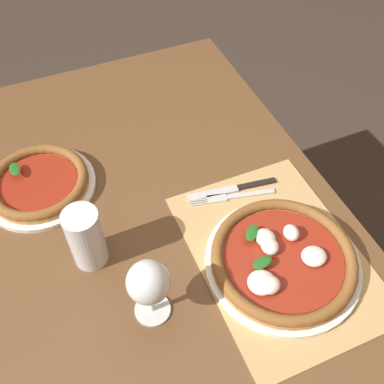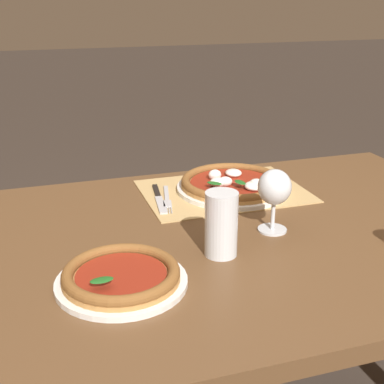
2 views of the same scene
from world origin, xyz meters
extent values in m
cube|color=brown|center=(0.00, 0.00, 0.72)|extent=(1.46, 0.95, 0.04)
cube|color=brown|center=(-0.67, -0.41, 0.35)|extent=(0.07, 0.07, 0.70)
cube|color=tan|center=(-0.08, -0.26, 0.74)|extent=(0.46, 0.33, 0.00)
cylinder|color=silver|center=(-0.11, -0.26, 0.75)|extent=(0.32, 0.32, 0.01)
cylinder|color=#B77F42|center=(-0.11, -0.26, 0.76)|extent=(0.30, 0.30, 0.01)
torus|color=brown|center=(-0.11, -0.26, 0.77)|extent=(0.30, 0.30, 0.02)
cylinder|color=maroon|center=(-0.11, -0.26, 0.77)|extent=(0.24, 0.24, 0.00)
ellipsoid|color=silver|center=(-0.16, -0.20, 0.78)|extent=(0.04, 0.04, 0.03)
ellipsoid|color=silver|center=(-0.15, -0.19, 0.78)|extent=(0.06, 0.06, 0.02)
ellipsoid|color=silver|center=(-0.06, -0.24, 0.78)|extent=(0.05, 0.04, 0.03)
ellipsoid|color=silver|center=(-0.13, -0.31, 0.78)|extent=(0.05, 0.05, 0.02)
ellipsoid|color=silver|center=(-0.07, -0.30, 0.78)|extent=(0.04, 0.03, 0.03)
ellipsoid|color=silver|center=(-0.08, -0.24, 0.78)|extent=(0.04, 0.04, 0.03)
ellipsoid|color=#1E5B1E|center=(-0.11, -0.21, 0.79)|extent=(0.03, 0.05, 0.00)
ellipsoid|color=#1E5B1E|center=(-0.04, -0.22, 0.79)|extent=(0.05, 0.05, 0.00)
cylinder|color=silver|center=(0.29, 0.16, 0.75)|extent=(0.26, 0.26, 0.01)
cylinder|color=#B77F42|center=(0.29, 0.16, 0.76)|extent=(0.23, 0.23, 0.01)
torus|color=brown|center=(0.29, 0.16, 0.77)|extent=(0.23, 0.23, 0.02)
cylinder|color=maroon|center=(0.29, 0.16, 0.76)|extent=(0.18, 0.18, 0.00)
ellipsoid|color=#1E5B1E|center=(0.34, 0.21, 0.78)|extent=(0.05, 0.03, 0.00)
cylinder|color=silver|center=(-0.10, 0.02, 0.74)|extent=(0.07, 0.07, 0.00)
cylinder|color=silver|center=(-0.10, 0.02, 0.78)|extent=(0.01, 0.01, 0.06)
ellipsoid|color=silver|center=(-0.10, 0.02, 0.85)|extent=(0.08, 0.08, 0.08)
ellipsoid|color=#C17019|center=(-0.10, 0.02, 0.84)|extent=(0.07, 0.07, 0.05)
cylinder|color=silver|center=(0.06, 0.10, 0.81)|extent=(0.07, 0.07, 0.15)
cylinder|color=black|center=(0.06, 0.10, 0.80)|extent=(0.07, 0.07, 0.12)
cylinder|color=silver|center=(0.06, 0.10, 0.86)|extent=(0.07, 0.07, 0.02)
cube|color=#B7B7BC|center=(0.08, -0.28, 0.75)|extent=(0.04, 0.11, 0.00)
cube|color=#B7B7BC|center=(0.10, -0.21, 0.75)|extent=(0.03, 0.05, 0.00)
cylinder|color=#B7B7BC|center=(0.12, -0.17, 0.75)|extent=(0.01, 0.04, 0.00)
cylinder|color=#B7B7BC|center=(0.11, -0.17, 0.75)|extent=(0.01, 0.04, 0.00)
cylinder|color=#B7B7BC|center=(0.11, -0.16, 0.75)|extent=(0.01, 0.04, 0.00)
cylinder|color=#B7B7BC|center=(0.10, -0.16, 0.75)|extent=(0.01, 0.04, 0.00)
cube|color=black|center=(0.10, -0.31, 0.75)|extent=(0.03, 0.10, 0.01)
cube|color=#B7B7BC|center=(0.12, -0.21, 0.75)|extent=(0.04, 0.12, 0.00)
camera|label=1|loc=(-0.48, 0.10, 1.56)|focal=42.00mm
camera|label=2|loc=(0.45, 1.08, 1.28)|focal=50.00mm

